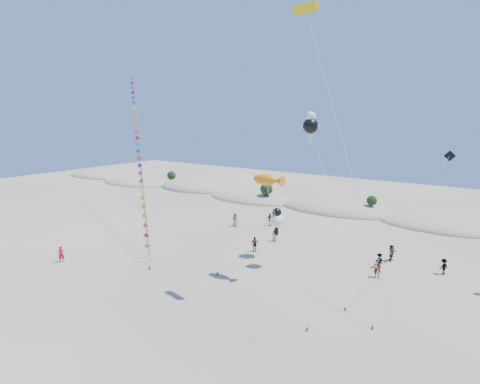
# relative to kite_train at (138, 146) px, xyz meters

# --- Properties ---
(ground) EXTENTS (160.00, 160.00, 0.00)m
(ground) POSITION_rel_kite_train_xyz_m (18.15, -19.93, -11.32)
(ground) COLOR gray
(ground) RESTS_ON ground
(dune_ridge) EXTENTS (145.30, 11.49, 5.57)m
(dune_ridge) POSITION_rel_kite_train_xyz_m (19.21, 25.21, -11.21)
(dune_ridge) COLOR gray
(dune_ridge) RESTS_ON ground
(kite_train) EXTENTS (24.49, 19.52, 22.11)m
(kite_train) POSITION_rel_kite_train_xyz_m (0.00, 0.00, 0.00)
(kite_train) COLOR #3F2D1E
(kite_train) RESTS_ON ground
(fish_kite) EXTENTS (9.00, 7.22, 10.11)m
(fish_kite) POSITION_rel_kite_train_xyz_m (23.58, -5.30, -1.77)
(fish_kite) COLOR #3F2D1E
(fish_kite) RESTS_ON ground
(cartoon_kite_low) EXTENTS (4.38, 5.90, 6.26)m
(cartoon_kite_low) POSITION_rel_kite_train_xyz_m (22.85, -2.31, -6.21)
(cartoon_kite_low) COLOR #3F2D1E
(cartoon_kite_low) RESTS_ON ground
(cartoon_kite_high) EXTENTS (11.63, 11.92, 15.78)m
(cartoon_kite_high) POSITION_rel_kite_train_xyz_m (24.21, 2.06, 3.14)
(cartoon_kite_high) COLOR #3F2D1E
(cartoon_kite_high) RESTS_ON ground
(parafoil_kite) EXTENTS (13.28, 10.98, 23.65)m
(parafoil_kite) POSITION_rel_kite_train_xyz_m (28.21, -7.74, 11.36)
(parafoil_kite) COLOR #3F2D1E
(parafoil_kite) RESTS_ON ground
(dark_kite) EXTENTS (5.56, 11.25, 12.31)m
(dark_kite) POSITION_rel_kite_train_xyz_m (35.72, 0.61, -2.82)
(dark_kite) COLOR #3F2D1E
(dark_kite) RESTS_ON ground
(flyer_foreground) EXTENTS (0.70, 0.76, 1.75)m
(flyer_foreground) POSITION_rel_kite_train_xyz_m (3.43, -14.14, -10.44)
(flyer_foreground) COLOR red
(flyer_foreground) RESTS_ON ground
(beachgoers) EXTENTS (31.64, 11.41, 1.81)m
(beachgoers) POSITION_rel_kite_train_xyz_m (27.20, 5.02, -10.47)
(beachgoers) COLOR slate
(beachgoers) RESTS_ON ground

